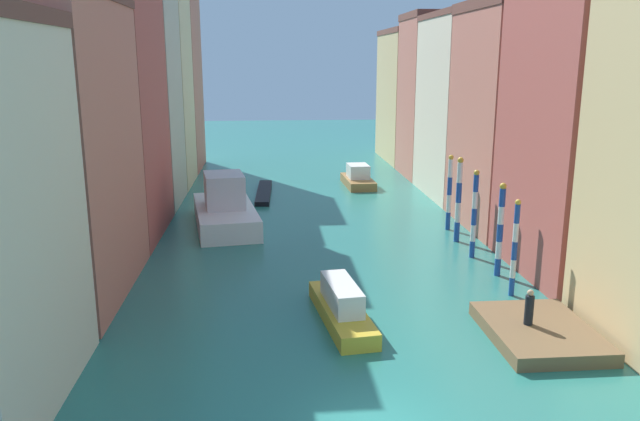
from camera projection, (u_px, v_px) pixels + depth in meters
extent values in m
plane|color=#28756B|center=(315.00, 225.00, 42.83)|extent=(154.00, 154.00, 0.00)
cube|color=#C6705B|center=(50.00, 154.00, 28.74)|extent=(6.30, 10.95, 13.65)
cube|color=#B25147|center=(104.00, 99.00, 38.47)|extent=(6.30, 9.77, 17.44)
cube|color=#BCB299|center=(133.00, 80.00, 46.98)|extent=(6.30, 7.59, 19.16)
cube|color=beige|center=(153.00, 88.00, 54.98)|extent=(6.30, 7.79, 17.20)
cube|color=#C6705B|center=(166.00, 69.00, 62.79)|extent=(6.30, 8.55, 20.39)
cube|color=#B25147|center=(590.00, 116.00, 31.60)|extent=(6.30, 9.13, 16.54)
cube|color=#C6705B|center=(515.00, 122.00, 41.16)|extent=(6.30, 9.47, 14.11)
cube|color=brown|center=(523.00, 4.00, 39.42)|extent=(6.42, 9.66, 0.71)
cube|color=beige|center=(467.00, 109.00, 50.81)|extent=(6.30, 10.21, 14.27)
cube|color=brown|center=(473.00, 15.00, 49.08)|extent=(6.42, 10.42, 0.47)
cube|color=#C6705B|center=(437.00, 100.00, 59.69)|extent=(6.30, 7.84, 14.71)
cube|color=brown|center=(441.00, 16.00, 57.89)|extent=(6.42, 8.00, 0.63)
cube|color=#DBB77A|center=(413.00, 98.00, 69.58)|extent=(6.30, 11.89, 13.78)
cube|color=brown|center=(416.00, 32.00, 67.89)|extent=(6.42, 12.12, 0.57)
cube|color=brown|center=(539.00, 332.00, 25.29)|extent=(4.05, 5.49, 0.57)
cylinder|color=black|center=(529.00, 310.00, 25.21)|extent=(0.36, 0.36, 1.23)
sphere|color=tan|center=(531.00, 293.00, 25.03)|extent=(0.26, 0.26, 0.26)
cylinder|color=#1E479E|center=(512.00, 286.00, 29.91)|extent=(0.26, 0.26, 0.90)
cylinder|color=white|center=(513.00, 269.00, 29.69)|extent=(0.26, 0.26, 0.90)
cylinder|color=#1E479E|center=(514.00, 251.00, 29.48)|extent=(0.26, 0.26, 0.90)
cylinder|color=white|center=(516.00, 232.00, 29.27)|extent=(0.26, 0.26, 0.90)
cylinder|color=#1E479E|center=(517.00, 214.00, 29.06)|extent=(0.26, 0.26, 0.90)
sphere|color=gold|center=(518.00, 202.00, 28.93)|extent=(0.28, 0.28, 0.28)
cylinder|color=#1E479E|center=(498.00, 267.00, 32.69)|extent=(0.32, 0.32, 0.93)
cylinder|color=white|center=(499.00, 250.00, 32.48)|extent=(0.32, 0.32, 0.93)
cylinder|color=#1E479E|center=(500.00, 233.00, 32.26)|extent=(0.32, 0.32, 0.93)
cylinder|color=white|center=(501.00, 215.00, 32.04)|extent=(0.32, 0.32, 0.93)
cylinder|color=#1E479E|center=(502.00, 198.00, 31.82)|extent=(0.32, 0.32, 0.93)
sphere|color=gold|center=(503.00, 186.00, 31.68)|extent=(0.35, 0.35, 0.35)
cylinder|color=#1E479E|center=(472.00, 249.00, 35.70)|extent=(0.29, 0.29, 0.96)
cylinder|color=white|center=(473.00, 233.00, 35.48)|extent=(0.29, 0.29, 0.96)
cylinder|color=#1E479E|center=(474.00, 217.00, 35.25)|extent=(0.29, 0.29, 0.96)
cylinder|color=white|center=(475.00, 200.00, 35.02)|extent=(0.29, 0.29, 0.96)
cylinder|color=#1E479E|center=(476.00, 183.00, 34.80)|extent=(0.29, 0.29, 0.96)
sphere|color=gold|center=(477.00, 173.00, 34.66)|extent=(0.32, 0.32, 0.32)
cylinder|color=#1E479E|center=(457.00, 232.00, 38.81)|extent=(0.34, 0.34, 1.25)
cylinder|color=white|center=(458.00, 212.00, 38.52)|extent=(0.34, 0.34, 1.25)
cylinder|color=#1E479E|center=(459.00, 193.00, 38.23)|extent=(0.34, 0.34, 1.25)
cylinder|color=white|center=(460.00, 173.00, 37.93)|extent=(0.34, 0.34, 1.25)
sphere|color=gold|center=(461.00, 160.00, 37.76)|extent=(0.37, 0.37, 0.37)
cylinder|color=#1E479E|center=(448.00, 221.00, 41.54)|extent=(0.31, 0.31, 1.19)
cylinder|color=white|center=(449.00, 204.00, 41.27)|extent=(0.31, 0.31, 1.19)
cylinder|color=#1E479E|center=(450.00, 186.00, 40.99)|extent=(0.31, 0.31, 1.19)
cylinder|color=white|center=(451.00, 168.00, 40.71)|extent=(0.31, 0.31, 1.19)
sphere|color=gold|center=(451.00, 157.00, 40.54)|extent=(0.34, 0.34, 0.34)
cube|color=white|center=(225.00, 216.00, 42.41)|extent=(5.20, 10.06, 1.39)
cube|color=silver|center=(224.00, 190.00, 41.98)|extent=(3.01, 3.75, 2.23)
cube|color=black|center=(264.00, 192.00, 52.48)|extent=(1.43, 9.04, 0.37)
cube|color=gold|center=(342.00, 313.00, 27.02)|extent=(2.43, 6.63, 0.70)
cube|color=silver|center=(342.00, 294.00, 26.81)|extent=(1.57, 3.62, 1.03)
cube|color=olive|center=(358.00, 182.00, 56.04)|extent=(2.54, 5.83, 0.75)
cube|color=silver|center=(358.00, 171.00, 55.82)|extent=(1.86, 2.52, 1.20)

